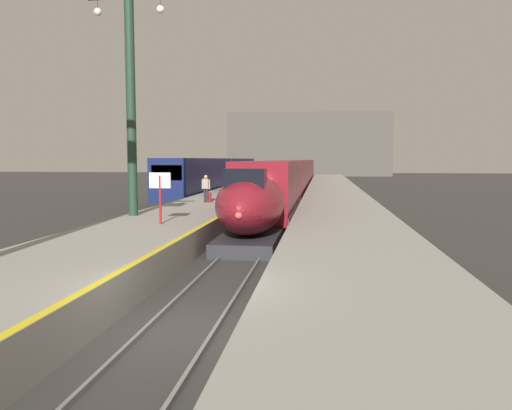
{
  "coord_description": "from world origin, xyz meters",
  "views": [
    {
      "loc": [
        2.99,
        -10.34,
        3.71
      ],
      "look_at": [
        0.26,
        10.58,
        1.8
      ],
      "focal_mm": 35.51,
      "sensor_mm": 36.0,
      "label": 1
    }
  ],
  "objects_px": {
    "regional_train_adjacent": "(218,174)",
    "departure_info_board": "(160,187)",
    "highspeed_train_main": "(294,175)",
    "passenger_near_edge": "(206,186)",
    "rolling_suitcase": "(208,197)",
    "station_column_mid": "(130,83)"
  },
  "relations": [
    {
      "from": "regional_train_adjacent",
      "to": "rolling_suitcase",
      "type": "xyz_separation_m",
      "value": [
        4.07,
        -22.77,
        -0.77
      ]
    },
    {
      "from": "highspeed_train_main",
      "to": "departure_info_board",
      "type": "height_order",
      "value": "highspeed_train_main"
    },
    {
      "from": "regional_train_adjacent",
      "to": "departure_info_board",
      "type": "distance_m",
      "value": 33.65
    },
    {
      "from": "departure_info_board",
      "to": "rolling_suitcase",
      "type": "bearing_deg",
      "value": 92.29
    },
    {
      "from": "regional_train_adjacent",
      "to": "departure_info_board",
      "type": "height_order",
      "value": "regional_train_adjacent"
    },
    {
      "from": "departure_info_board",
      "to": "station_column_mid",
      "type": "bearing_deg",
      "value": 128.25
    },
    {
      "from": "highspeed_train_main",
      "to": "departure_info_board",
      "type": "xyz_separation_m",
      "value": [
        -3.6,
        -34.64,
        0.58
      ]
    },
    {
      "from": "passenger_near_edge",
      "to": "departure_info_board",
      "type": "distance_m",
      "value": 10.48
    },
    {
      "from": "station_column_mid",
      "to": "departure_info_board",
      "type": "xyz_separation_m",
      "value": [
        2.3,
        -2.92,
        -4.67
      ]
    },
    {
      "from": "regional_train_adjacent",
      "to": "station_column_mid",
      "type": "relative_size",
      "value": 3.52
    },
    {
      "from": "station_column_mid",
      "to": "passenger_near_edge",
      "type": "height_order",
      "value": "station_column_mid"
    },
    {
      "from": "station_column_mid",
      "to": "departure_info_board",
      "type": "distance_m",
      "value": 5.96
    },
    {
      "from": "passenger_near_edge",
      "to": "rolling_suitcase",
      "type": "relative_size",
      "value": 1.72
    },
    {
      "from": "passenger_near_edge",
      "to": "regional_train_adjacent",
      "type": "bearing_deg",
      "value": 99.89
    },
    {
      "from": "departure_info_board",
      "to": "highspeed_train_main",
      "type": "bearing_deg",
      "value": 84.06
    },
    {
      "from": "passenger_near_edge",
      "to": "departure_info_board",
      "type": "relative_size",
      "value": 0.8
    },
    {
      "from": "highspeed_train_main",
      "to": "departure_info_board",
      "type": "bearing_deg",
      "value": -95.94
    },
    {
      "from": "regional_train_adjacent",
      "to": "passenger_near_edge",
      "type": "xyz_separation_m",
      "value": [
        3.99,
        -22.89,
        -0.09
      ]
    },
    {
      "from": "highspeed_train_main",
      "to": "rolling_suitcase",
      "type": "xyz_separation_m",
      "value": [
        -4.03,
        -24.07,
        -0.62
      ]
    },
    {
      "from": "regional_train_adjacent",
      "to": "rolling_suitcase",
      "type": "distance_m",
      "value": 23.15
    },
    {
      "from": "highspeed_train_main",
      "to": "regional_train_adjacent",
      "type": "height_order",
      "value": "regional_train_adjacent"
    },
    {
      "from": "highspeed_train_main",
      "to": "departure_info_board",
      "type": "relative_size",
      "value": 35.4
    }
  ]
}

